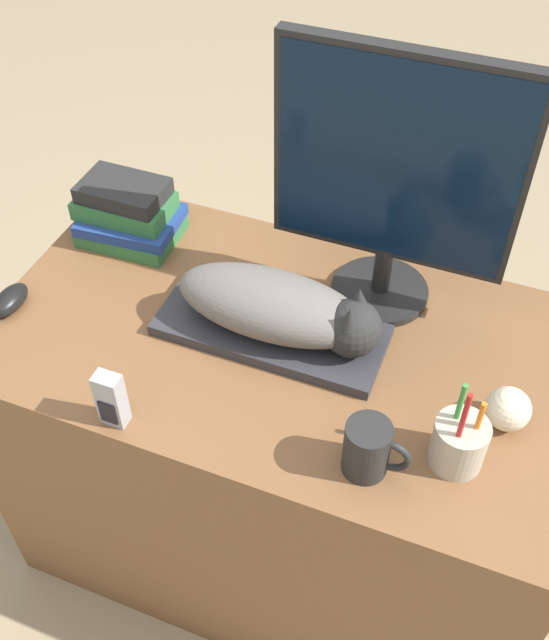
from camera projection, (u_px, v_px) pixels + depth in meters
The scene contains 10 objects.
desk at pixel (282, 452), 1.72m from camera, with size 1.15×0.65×0.76m.
keyboard at pixel (271, 330), 1.45m from camera, with size 0.44×0.18×0.02m.
cat at pixel (285, 308), 1.39m from camera, with size 0.40×0.16×0.13m.
monitor at pixel (395, 174), 1.32m from camera, with size 0.45×0.20×0.53m.
computer_mouse at pixel (10, 300), 1.49m from camera, with size 0.05×0.10×0.04m.
coffee_mug at pixel (369, 449), 1.20m from camera, with size 0.11×0.08×0.11m.
pen_cup at pixel (459, 443), 1.22m from camera, with size 0.09×0.09×0.19m.
baseball at pixel (508, 409), 1.28m from camera, with size 0.08×0.08×0.08m.
phone at pixel (111, 400), 1.27m from camera, with size 0.05×0.03×0.12m.
book_stack at pixel (128, 213), 1.62m from camera, with size 0.22×0.17×0.14m.
Camera 1 is at (0.35, -0.60, 1.82)m, focal length 42.00 mm.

